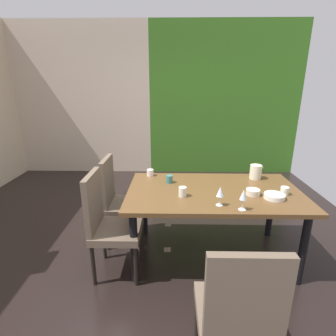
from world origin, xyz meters
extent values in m
cube|color=black|center=(0.00, 0.00, -0.01)|extent=(5.60, 5.48, 0.02)
cube|color=beige|center=(-1.45, 2.69, 1.43)|extent=(2.71, 0.10, 2.85)
cube|color=#396E20|center=(1.35, 2.69, 1.43)|extent=(2.89, 0.10, 2.85)
cube|color=brown|center=(0.77, -0.14, 0.73)|extent=(1.69, 1.00, 0.04)
cylinder|color=black|center=(0.02, 0.26, 0.35)|extent=(0.07, 0.07, 0.71)
cylinder|color=black|center=(1.51, 0.26, 0.35)|extent=(0.07, 0.07, 0.71)
cylinder|color=black|center=(0.02, -0.54, 0.35)|extent=(0.07, 0.07, 0.71)
cylinder|color=black|center=(1.51, -0.54, 0.35)|extent=(0.07, 0.07, 0.71)
cube|color=brown|center=(-0.15, 0.12, 0.44)|extent=(0.44, 0.44, 0.07)
cube|color=brown|center=(-0.35, 0.12, 0.72)|extent=(0.05, 0.42, 0.55)
cylinder|color=black|center=(0.04, 0.31, 0.20)|extent=(0.04, 0.04, 0.41)
cylinder|color=black|center=(0.04, -0.07, 0.20)|extent=(0.04, 0.04, 0.41)
cylinder|color=black|center=(-0.34, 0.31, 0.20)|extent=(0.04, 0.04, 0.41)
cylinder|color=black|center=(-0.34, -0.07, 0.20)|extent=(0.04, 0.04, 0.41)
cube|color=brown|center=(0.73, -1.31, 0.44)|extent=(0.44, 0.44, 0.07)
cube|color=brown|center=(0.73, -1.51, 0.72)|extent=(0.42, 0.05, 0.56)
cylinder|color=black|center=(0.54, -1.12, 0.20)|extent=(0.04, 0.04, 0.41)
cylinder|color=black|center=(0.92, -1.12, 0.20)|extent=(0.04, 0.04, 0.41)
cube|color=brown|center=(-0.15, -0.41, 0.44)|extent=(0.44, 0.44, 0.07)
cube|color=brown|center=(-0.35, -0.41, 0.72)|extent=(0.05, 0.42, 0.56)
cylinder|color=black|center=(0.04, -0.22, 0.20)|extent=(0.04, 0.04, 0.41)
cylinder|color=black|center=(0.04, -0.60, 0.20)|extent=(0.04, 0.04, 0.41)
cylinder|color=black|center=(-0.34, -0.22, 0.20)|extent=(0.04, 0.04, 0.41)
cylinder|color=black|center=(-0.34, -0.60, 0.20)|extent=(0.04, 0.04, 0.41)
cylinder|color=silver|center=(0.94, -0.56, 0.75)|extent=(0.06, 0.06, 0.00)
cylinder|color=silver|center=(0.94, -0.56, 0.80)|extent=(0.01, 0.01, 0.09)
cone|color=silver|center=(0.94, -0.56, 0.89)|extent=(0.06, 0.06, 0.09)
cylinder|color=silver|center=(0.76, -0.48, 0.75)|extent=(0.06, 0.06, 0.00)
cylinder|color=silver|center=(0.76, -0.48, 0.79)|extent=(0.01, 0.01, 0.08)
cone|color=silver|center=(0.76, -0.48, 0.88)|extent=(0.06, 0.06, 0.09)
cylinder|color=beige|center=(1.12, -0.25, 0.78)|extent=(0.13, 0.13, 0.05)
cylinder|color=white|center=(1.29, -0.33, 0.77)|extent=(0.19, 0.19, 0.04)
cylinder|color=#377771|center=(0.32, 0.05, 0.79)|extent=(0.07, 0.07, 0.08)
cylinder|color=silver|center=(1.42, -0.24, 0.79)|extent=(0.08, 0.08, 0.08)
cylinder|color=white|center=(0.10, 0.27, 0.79)|extent=(0.08, 0.08, 0.07)
cylinder|color=silver|center=(0.45, -0.30, 0.79)|extent=(0.07, 0.07, 0.09)
cylinder|color=beige|center=(1.27, 0.20, 0.83)|extent=(0.13, 0.13, 0.16)
cone|color=beige|center=(1.33, 0.20, 0.89)|extent=(0.04, 0.04, 0.03)
camera|label=1|loc=(0.36, -2.54, 1.75)|focal=28.00mm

